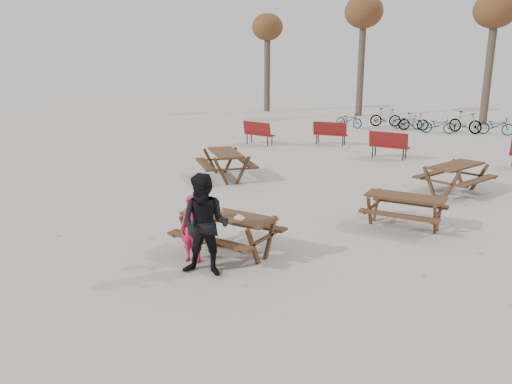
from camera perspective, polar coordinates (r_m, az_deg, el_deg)
The scene contains 14 objects.
ground at distance 9.71m, azimuth -3.15°, elevation -6.99°, with size 80.00×80.00×0.00m, color gray.
main_picnic_table at distance 9.51m, azimuth -3.20°, elevation -3.71°, with size 1.80×1.45×0.78m.
food_tray at distance 9.20m, azimuth -1.87°, elevation -2.99°, with size 0.18×0.11×0.04m, color white.
bread_roll at distance 9.19m, azimuth -1.87°, elevation -2.74°, with size 0.14×0.06×0.05m, color tan.
soda_bottle at distance 9.35m, azimuth -3.99°, elevation -2.36°, with size 0.07×0.07×0.17m.
child at distance 9.17m, azimuth -7.26°, elevation -4.21°, with size 0.46×0.30×1.26m, color #CC1944.
adult at distance 8.52m, azimuth -5.85°, elevation -3.80°, with size 0.87×0.68×1.79m, color black.
picnic_table_east at distance 11.54m, azimuth 16.58°, elevation -2.15°, with size 1.69×1.36×0.73m, color #332112, non-canonical shape.
picnic_table_north at distance 15.73m, azimuth -3.46°, elevation 3.08°, with size 2.00×1.61×0.86m, color #332112, non-canonical shape.
picnic_table_far at distance 14.99m, azimuth 21.79°, elevation 1.40°, with size 1.91×1.54×0.82m, color #332112, non-canonical shape.
park_bench_row at distance 20.69m, azimuth 12.70°, elevation 5.79°, with size 12.32×2.45×1.03m.
bicycle_row at distance 28.31m, azimuth 18.59°, elevation 7.61°, with size 9.06×2.60×1.10m.
tree_row at distance 32.91m, azimuth 25.62°, elevation 17.85°, with size 32.17×3.52×8.26m.
fallen_leaves at distance 11.51m, azimuth 6.09°, elevation -3.53°, with size 11.00×11.00×0.01m, color #C37E2E, non-canonical shape.
Camera 1 is at (5.22, -7.37, 3.58)m, focal length 35.00 mm.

